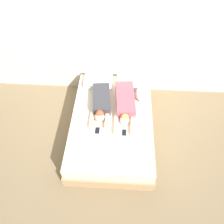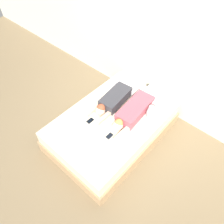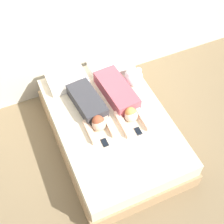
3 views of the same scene
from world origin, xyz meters
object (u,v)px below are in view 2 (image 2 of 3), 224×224
pillow_head_right (156,98)px  bed (112,127)px  person_left (112,101)px  person_right (132,112)px  cell_phone_left (90,121)px  pillow_head_left (128,83)px  cell_phone_right (109,136)px  plush_toy (154,113)px

pillow_head_right → bed: bearing=-110.8°
person_left → person_right: (0.44, 0.02, 0.00)m
bed → person_left: bearing=132.4°
cell_phone_left → pillow_head_left: bearing=94.5°
cell_phone_right → plush_toy: 0.85m
pillow_head_right → person_left: person_left is taller
pillow_head_right → cell_phone_left: (-0.55, -1.15, -0.05)m
bed → pillow_head_left: size_ratio=4.01×
pillow_head_left → pillow_head_right: size_ratio=1.00×
person_left → plush_toy: bearing=16.9°
person_left → plush_toy: (0.75, 0.23, 0.05)m
pillow_head_right → person_right: (-0.10, -0.59, 0.04)m
person_right → pillow_head_right: bearing=80.5°
bed → person_right: bearing=48.9°
cell_phone_left → cell_phone_right: bearing=-2.0°
pillow_head_left → cell_phone_right: 1.28m
cell_phone_left → plush_toy: 1.09m
pillow_head_left → cell_phone_right: (0.55, -1.16, -0.05)m
cell_phone_right → pillow_head_right: bearing=85.2°
bed → plush_toy: bearing=40.7°
pillow_head_left → cell_phone_left: size_ratio=4.53×
bed → person_left: person_left is taller
pillow_head_left → person_right: bearing=-47.3°
cell_phone_right → bed: bearing=125.5°
pillow_head_right → plush_toy: bearing=-60.9°
bed → person_right: (0.22, 0.26, 0.35)m
cell_phone_right → plush_toy: plush_toy is taller
pillow_head_left → cell_phone_right: pillow_head_left is taller
cell_phone_left → plush_toy: size_ratio=0.45×
pillow_head_right → cell_phone_right: (-0.10, -1.16, -0.05)m
plush_toy → bed: bearing=-139.3°
plush_toy → cell_phone_right: bearing=-111.8°
pillow_head_left → pillow_head_right: (0.64, 0.00, 0.00)m
person_right → plush_toy: size_ratio=4.09×
person_right → cell_phone_left: size_ratio=9.20×
person_left → cell_phone_left: bearing=-92.1°
bed → person_left: (-0.21, 0.23, 0.35)m
person_right → cell_phone_left: bearing=-129.4°
person_right → plush_toy: bearing=33.3°
pillow_head_right → cell_phone_right: bearing=-94.8°
cell_phone_left → cell_phone_right: 0.46m
person_right → cell_phone_right: 0.58m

